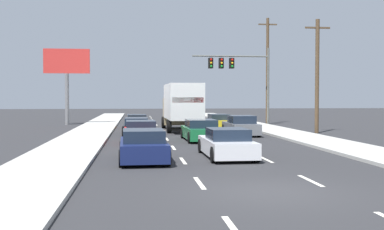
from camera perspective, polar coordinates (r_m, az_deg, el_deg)
ground_plane at (r=37.73m, az=-1.26°, el=-1.74°), size 140.00×140.00×0.00m
sidewalk_right at (r=34.16m, az=10.93°, el=-2.06°), size 3.03×80.00×0.14m
sidewalk_left at (r=32.72m, az=-12.30°, el=-2.25°), size 3.03×80.00×0.14m
lane_markings at (r=34.21m, az=-0.70°, el=-2.13°), size 3.54×62.00×0.01m
car_orange at (r=39.94m, az=-6.60°, el=-0.79°), size 1.94×4.08×1.12m
car_black at (r=32.98m, az=-6.64°, el=-1.37°), size 1.86×4.55×1.13m
car_red at (r=26.90m, az=-6.12°, el=-2.08°), size 2.00×4.51×1.24m
car_navy at (r=19.12m, az=-5.82°, el=-3.72°), size 1.98×4.39×1.27m
box_truck at (r=36.03m, az=-1.26°, el=1.29°), size 2.63×8.30×3.51m
car_green at (r=28.06m, az=1.08°, el=-1.89°), size 2.06×4.46×1.24m
car_white at (r=20.29m, az=4.16°, el=-3.46°), size 1.93×4.57×1.23m
car_yellow at (r=39.48m, az=3.17°, el=-0.79°), size 1.94×4.14×1.16m
car_gray at (r=32.09m, az=5.84°, el=-1.34°), size 1.86×4.39×1.33m
traffic_signal_mast at (r=44.18m, az=5.05°, el=5.57°), size 7.16×0.69×7.09m
utility_pole_mid at (r=35.00m, az=14.66°, el=4.69°), size 1.80×0.28×8.02m
utility_pole_far at (r=46.35m, az=8.97°, el=5.35°), size 1.80×0.28×10.06m
roadside_billboard at (r=45.68m, az=-14.68°, el=5.15°), size 4.18×0.36×7.00m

